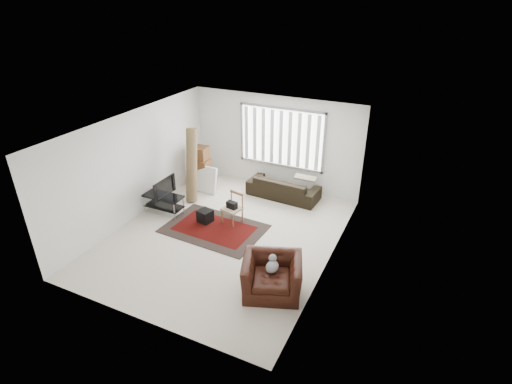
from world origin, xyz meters
TOP-DOWN VIEW (x-y plane):
  - room at (0.03, 0.51)m, footprint 6.00×6.02m
  - persian_rug at (-0.39, 0.15)m, footprint 2.45×1.69m
  - tv_stand at (-1.95, 0.27)m, footprint 1.03×0.47m
  - tv at (-1.95, 0.27)m, footprint 0.11×0.84m
  - subwoofer at (-0.75, 0.34)m, footprint 0.37×0.37m
  - moving_boxes at (-1.90, 2.04)m, footprint 0.53×0.50m
  - white_flatpack at (-1.58, 1.79)m, footprint 0.62×0.27m
  - rolled_rug at (-1.71, 1.29)m, footprint 0.44×0.73m
  - sofa at (0.51, 2.45)m, footprint 2.06×0.98m
  - side_chair at (-0.12, 0.63)m, footprint 0.50×0.50m
  - armchair at (1.78, -1.31)m, footprint 1.39×1.30m

SIDE VIEW (x-z plane):
  - persian_rug at x=-0.39m, z-range 0.00..0.02m
  - subwoofer at x=-0.75m, z-range 0.02..0.34m
  - tv_stand at x=-1.95m, z-range 0.11..0.63m
  - sofa at x=0.51m, z-range 0.00..0.77m
  - white_flatpack at x=-1.58m, z-range 0.00..0.78m
  - armchair at x=1.78m, z-range 0.00..0.83m
  - side_chair at x=-0.12m, z-range 0.04..0.83m
  - moving_boxes at x=-1.90m, z-range -0.04..1.19m
  - tv at x=-1.95m, z-range 0.52..1.00m
  - rolled_rug at x=-1.71m, z-range 0.00..2.01m
  - room at x=0.03m, z-range 0.40..3.11m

